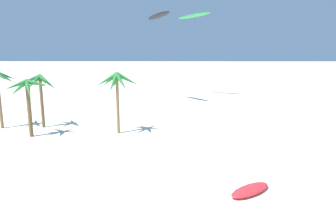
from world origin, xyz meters
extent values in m
cylinder|color=olive|center=(-19.23, 35.27, 3.33)|extent=(0.37, 0.37, 6.65)
cone|color=#23662D|center=(-18.28, 35.36, 6.07)|extent=(2.25, 0.77, 1.64)
cone|color=#23662D|center=(-18.49, 35.97, 6.20)|extent=(2.04, 1.97, 1.41)
cone|color=#23662D|center=(-18.41, 34.58, 6.33)|extent=(2.13, 1.91, 1.17)
cylinder|color=brown|center=(-14.30, 31.93, 3.06)|extent=(0.43, 0.43, 6.12)
cone|color=#287533|center=(-13.10, 31.90, 5.90)|extent=(2.52, 0.62, 1.00)
cone|color=#287533|center=(-13.63, 32.87, 5.72)|extent=(1.91, 2.35, 1.33)
cone|color=#287533|center=(-15.02, 32.79, 5.63)|extent=(2.01, 2.25, 1.50)
cone|color=#287533|center=(-15.23, 31.83, 5.33)|extent=(2.27, 0.80, 2.01)
cone|color=#287533|center=(-15.08, 31.04, 5.82)|extent=(2.07, 2.26, 1.15)
cone|color=#287533|center=(-13.83, 31.14, 5.32)|extent=(1.62, 2.18, 2.03)
cylinder|color=brown|center=(-14.39, 35.68, 3.11)|extent=(0.37, 0.37, 6.23)
cone|color=#23662D|center=(-13.46, 35.60, 5.47)|extent=(2.27, 0.75, 1.95)
cone|color=#23662D|center=(-13.73, 36.23, 5.39)|extent=(1.98, 1.80, 2.08)
cone|color=#23662D|center=(-14.46, 36.71, 5.61)|extent=(0.70, 2.39, 1.71)
cone|color=#23662D|center=(-15.44, 36.20, 5.94)|extent=(2.47, 1.61, 1.11)
cone|color=#23662D|center=(-15.47, 35.29, 5.86)|extent=(2.51, 1.36, 1.27)
cone|color=#23662D|center=(-14.74, 34.70, 5.62)|extent=(1.33, 2.41, 1.70)
cone|color=#23662D|center=(-13.51, 34.91, 5.93)|extent=(2.24, 2.05, 1.14)
cylinder|color=olive|center=(-4.90, 33.28, 3.37)|extent=(0.33, 0.33, 6.75)
cone|color=#287533|center=(-3.70, 33.30, 6.13)|extent=(2.66, 0.60, 1.73)
cone|color=#287533|center=(-4.09, 34.16, 6.12)|extent=(2.20, 2.32, 1.76)
cone|color=#287533|center=(-5.25, 34.23, 5.85)|extent=(1.35, 2.44, 2.20)
cone|color=#287533|center=(-5.84, 33.88, 5.99)|extent=(2.44, 1.84, 1.98)
cone|color=#287533|center=(-5.96, 32.68, 6.16)|extent=(2.60, 1.81, 1.67)
cone|color=#287533|center=(-5.16, 32.30, 5.86)|extent=(1.16, 2.47, 2.19)
cone|color=#287533|center=(-4.25, 32.42, 5.94)|extent=(1.96, 2.33, 2.06)
ellipsoid|color=black|center=(-0.87, 50.30, 14.09)|extent=(4.45, 5.63, 1.63)
ellipsoid|color=blue|center=(-0.87, 50.30, 14.13)|extent=(3.77, 5.25, 1.29)
cylinder|color=#4C4C51|center=(0.56, 46.32, 7.00)|extent=(2.86, 7.97, 14.00)
ellipsoid|color=green|center=(5.22, 56.37, 14.52)|extent=(5.82, 2.88, 1.58)
ellipsoid|color=red|center=(5.22, 56.37, 14.54)|extent=(5.64, 2.13, 1.25)
cylinder|color=#4C4C51|center=(6.08, 54.74, 7.23)|extent=(1.74, 3.28, 14.45)
ellipsoid|color=red|center=(6.56, 18.84, 0.22)|extent=(3.64, 3.18, 0.44)
ellipsoid|color=#19B2B7|center=(6.56, 18.84, 0.24)|extent=(1.95, 1.85, 0.26)
camera|label=1|loc=(0.93, -1.93, 10.59)|focal=34.35mm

